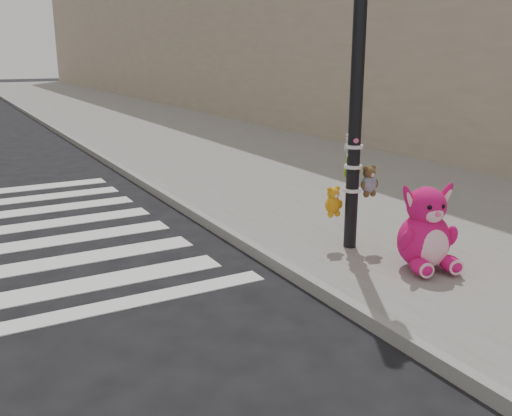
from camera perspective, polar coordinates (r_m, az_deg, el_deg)
ground at (r=4.85m, az=-2.35°, el=-16.49°), size 120.00×120.00×0.00m
sidewalk_near at (r=15.50m, az=-2.53°, el=6.02°), size 7.00×80.00×0.14m
curb_edge at (r=14.32m, az=-15.00°, el=4.75°), size 0.12×80.00×0.15m
signal_pole at (r=7.12m, az=9.90°, el=8.78°), size 0.69×0.49×4.00m
pink_bunny at (r=6.80m, az=16.62°, el=-2.46°), size 0.78×0.86×1.02m
red_teddy at (r=7.78m, az=14.98°, el=-2.47°), size 0.17×0.14×0.22m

